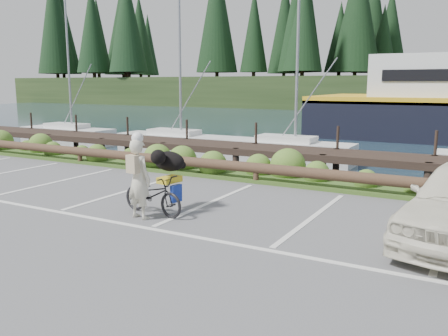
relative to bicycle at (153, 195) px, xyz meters
The scene contains 6 objects.
ground 0.89m from the bicycle, 40.46° to the right, with size 72.00×72.00×0.00m, color #535356.
vegetation_strip 4.85m from the bicycle, 83.05° to the left, with size 34.00×1.60×0.10m, color #3D5B21.
log_rail 4.17m from the bicycle, 81.88° to the left, with size 32.00×0.30×0.60m, color #443021, non-canonical shape.
bicycle is the anchor object (origin of this frame).
cyclist 0.57m from the bicycle, 98.13° to the right, with size 0.63×0.41×1.72m, color beige.
dog 0.87m from the bicycle, 81.87° to the left, with size 0.79×0.39×0.46m, color black.
Camera 1 is at (5.71, -7.62, 2.86)m, focal length 38.00 mm.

